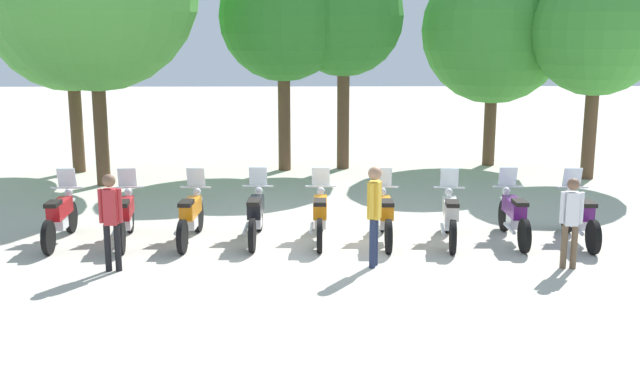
{
  "coord_description": "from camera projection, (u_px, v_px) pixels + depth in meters",
  "views": [
    {
      "loc": [
        -0.19,
        -14.34,
        4.12
      ],
      "look_at": [
        0.0,
        0.5,
        0.9
      ],
      "focal_mm": 42.74,
      "sensor_mm": 36.0,
      "label": 1
    }
  ],
  "objects": [
    {
      "name": "motorcycle_2",
      "position": [
        191.0,
        216.0,
        14.85
      ],
      "size": [
        0.62,
        2.19,
        1.37
      ],
      "rotation": [
        0.0,
        0.0,
        1.52
      ],
      "color": "black",
      "rests_on": "ground_plane"
    },
    {
      "name": "person_2",
      "position": [
        571.0,
        217.0,
        13.1
      ],
      "size": [
        0.41,
        0.23,
        1.6
      ],
      "rotation": [
        0.0,
        0.0,
        1.47
      ],
      "color": "brown",
      "rests_on": "ground_plane"
    },
    {
      "name": "person_0",
      "position": [
        374.0,
        208.0,
        13.17
      ],
      "size": [
        0.3,
        0.4,
        1.79
      ],
      "rotation": [
        0.0,
        0.0,
        5.92
      ],
      "color": "#232D4C",
      "rests_on": "ground_plane"
    },
    {
      "name": "motorcycle_4",
      "position": [
        320.0,
        215.0,
        14.94
      ],
      "size": [
        0.62,
        2.19,
        1.37
      ],
      "rotation": [
        0.0,
        0.0,
        1.54
      ],
      "color": "black",
      "rests_on": "ground_plane"
    },
    {
      "name": "tree_5",
      "position": [
        597.0,
        31.0,
        20.33
      ],
      "size": [
        3.5,
        3.5,
        5.79
      ],
      "color": "brown",
      "rests_on": "ground_plane"
    },
    {
      "name": "motorcycle_7",
      "position": [
        514.0,
        215.0,
        14.91
      ],
      "size": [
        0.62,
        2.19,
        1.37
      ],
      "rotation": [
        0.0,
        0.0,
        1.56
      ],
      "color": "black",
      "rests_on": "ground_plane"
    },
    {
      "name": "motorcycle_5",
      "position": [
        385.0,
        215.0,
        14.88
      ],
      "size": [
        0.62,
        2.19,
        1.37
      ],
      "rotation": [
        0.0,
        0.0,
        1.56
      ],
      "color": "black",
      "rests_on": "ground_plane"
    },
    {
      "name": "tree_2",
      "position": [
        283.0,
        17.0,
        21.52
      ],
      "size": [
        3.67,
        3.67,
        6.25
      ],
      "color": "brown",
      "rests_on": "ground_plane"
    },
    {
      "name": "motorcycle_0",
      "position": [
        60.0,
        216.0,
        14.8
      ],
      "size": [
        0.62,
        2.19,
        1.37
      ],
      "rotation": [
        0.0,
        0.0,
        1.61
      ],
      "color": "black",
      "rests_on": "ground_plane"
    },
    {
      "name": "ground_plane",
      "position": [
        320.0,
        242.0,
        14.88
      ],
      "size": [
        80.0,
        80.0,
        0.0
      ],
      "primitive_type": "plane",
      "color": "#BCB7A8"
    },
    {
      "name": "tree_4",
      "position": [
        494.0,
        31.0,
        22.39
      ],
      "size": [
        4.29,
        4.29,
        6.17
      ],
      "color": "brown",
      "rests_on": "ground_plane"
    },
    {
      "name": "motorcycle_3",
      "position": [
        256.0,
        214.0,
        14.95
      ],
      "size": [
        0.62,
        2.19,
        1.37
      ],
      "rotation": [
        0.0,
        0.0,
        1.55
      ],
      "color": "black",
      "rests_on": "ground_plane"
    },
    {
      "name": "tree_3",
      "position": [
        344.0,
        17.0,
        21.77
      ],
      "size": [
        3.45,
        3.45,
        6.16
      ],
      "color": "brown",
      "rests_on": "ground_plane"
    },
    {
      "name": "person_1",
      "position": [
        111.0,
        215.0,
        12.93
      ],
      "size": [
        0.4,
        0.24,
        1.7
      ],
      "rotation": [
        0.0,
        0.0,
        1.64
      ],
      "color": "black",
      "rests_on": "ground_plane"
    },
    {
      "name": "motorcycle_6",
      "position": [
        450.0,
        216.0,
        14.83
      ],
      "size": [
        0.64,
        2.19,
        1.37
      ],
      "rotation": [
        0.0,
        0.0,
        1.46
      ],
      "color": "black",
      "rests_on": "ground_plane"
    },
    {
      "name": "tree_0",
      "position": [
        69.0,
        8.0,
        21.15
      ],
      "size": [
        4.64,
        4.64,
        6.97
      ],
      "color": "brown",
      "rests_on": "ground_plane"
    },
    {
      "name": "motorcycle_8",
      "position": [
        580.0,
        216.0,
        14.82
      ],
      "size": [
        0.62,
        2.19,
        1.37
      ],
      "rotation": [
        0.0,
        0.0,
        1.55
      ],
      "color": "black",
      "rests_on": "ground_plane"
    },
    {
      "name": "motorcycle_1",
      "position": [
        125.0,
        216.0,
        14.83
      ],
      "size": [
        0.62,
        2.19,
        1.37
      ],
      "rotation": [
        0.0,
        0.0,
        1.69
      ],
      "color": "black",
      "rests_on": "ground_plane"
    }
  ]
}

